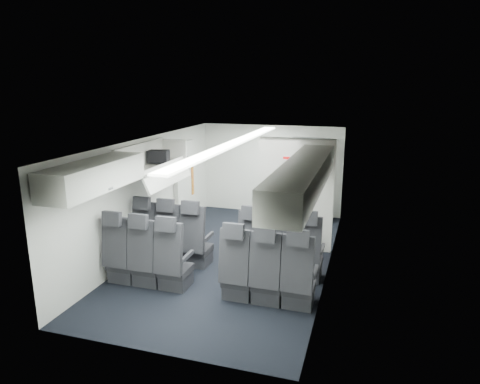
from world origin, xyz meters
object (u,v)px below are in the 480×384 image
Objects in this scene: galley_unit at (309,180)px; boarding_door at (185,183)px; carry_on_bag at (158,156)px; seat_row_mid at (204,269)px; flight_attendant at (276,190)px; seat_row_front at (224,247)px.

galley_unit reaches higher than boarding_door.
galley_unit is at bearing 24.28° from boarding_door.
boarding_door is 1.79m from carry_on_bag.
boarding_door is (-1.64, 2.99, 0.55)m from seat_row_mid.
galley_unit reaches higher than flight_attendant.
galley_unit is at bearing 73.72° from seat_row_front.
boarding_door is at bearing 86.16° from carry_on_bag.
galley_unit is 1.04× the size of flight_attendant.
carry_on_bag reaches higher than seat_row_mid.
seat_row_front is at bearing 176.38° from flight_attendant.
seat_row_front is 2.08m from carry_on_bag.
galley_unit is (0.95, 4.15, 0.55)m from seat_row_mid.
carry_on_bag is (-2.39, -2.72, 0.86)m from galley_unit.
flight_attendant is at bearing 80.06° from seat_row_front.
boarding_door is at bearing 128.16° from seat_row_front.
carry_on_bag is (-1.44, 0.53, 1.41)m from seat_row_front.
galley_unit is 1.02× the size of boarding_door.
flight_attendant is (0.39, 2.24, 0.51)m from seat_row_front.
galley_unit is 3.72m from carry_on_bag.
carry_on_bag is at bearing 139.36° from flight_attendant.
galley_unit is 5.13× the size of carry_on_bag.
boarding_door is (-2.59, -1.17, 0.00)m from galley_unit.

